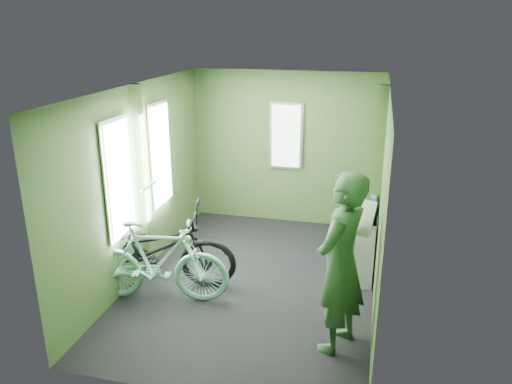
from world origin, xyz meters
TOP-DOWN VIEW (x-y plane):
  - room at (-0.04, 0.04)m, footprint 4.00×4.02m
  - bicycle_black at (-1.10, -0.41)m, footprint 2.03×1.14m
  - bicycle_mint at (-0.92, -0.67)m, footprint 1.64×0.70m
  - passenger at (1.07, -1.02)m, footprint 0.64×0.78m
  - waste_box at (1.26, 0.27)m, footprint 0.24×0.33m
  - bench_seat at (1.15, 0.91)m, footprint 0.61×1.01m

SIDE VIEW (x-z plane):
  - bicycle_black at x=-1.10m, z-range -0.55..0.55m
  - bicycle_mint at x=-0.92m, z-range -0.48..0.48m
  - bench_seat at x=1.15m, z-range -0.21..0.81m
  - waste_box at x=1.26m, z-range 0.00..0.81m
  - passenger at x=1.07m, z-range 0.00..1.75m
  - room at x=-0.04m, z-range 0.28..2.59m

